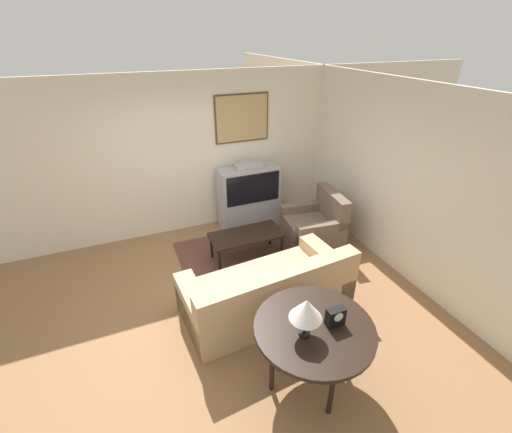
# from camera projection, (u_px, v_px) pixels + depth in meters

# --- Properties ---
(ground_plane) EXTENTS (12.00, 12.00, 0.00)m
(ground_plane) POSITION_uv_depth(u_px,v_px,m) (226.00, 298.00, 4.69)
(ground_plane) COLOR #8E6642
(wall_back) EXTENTS (12.00, 0.10, 2.70)m
(wall_back) POSITION_uv_depth(u_px,v_px,m) (184.00, 156.00, 5.77)
(wall_back) COLOR beige
(wall_back) RESTS_ON ground_plane
(wall_right) EXTENTS (0.06, 12.00, 2.70)m
(wall_right) POSITION_uv_depth(u_px,v_px,m) (395.00, 179.00, 4.93)
(wall_right) COLOR beige
(wall_right) RESTS_ON ground_plane
(area_rug) EXTENTS (1.96, 1.57, 0.01)m
(area_rug) POSITION_uv_depth(u_px,v_px,m) (242.00, 255.00, 5.57)
(area_rug) COLOR brown
(area_rug) RESTS_ON ground_plane
(tv) EXTENTS (1.08, 0.45, 1.20)m
(tv) POSITION_uv_depth(u_px,v_px,m) (249.00, 196.00, 6.23)
(tv) COLOR #9E9EA3
(tv) RESTS_ON ground_plane
(couch) EXTENTS (2.21, 1.17, 0.82)m
(couch) POSITION_uv_depth(u_px,v_px,m) (268.00, 291.00, 4.39)
(couch) COLOR tan
(couch) RESTS_ON ground_plane
(armchair) EXTENTS (0.94, 0.99, 0.92)m
(armchair) POSITION_uv_depth(u_px,v_px,m) (314.00, 228.00, 5.76)
(armchair) COLOR brown
(armchair) RESTS_ON ground_plane
(coffee_table) EXTENTS (1.12, 0.54, 0.46)m
(coffee_table) POSITION_uv_depth(u_px,v_px,m) (246.00, 237.00, 5.32)
(coffee_table) COLOR black
(coffee_table) RESTS_ON ground_plane
(console_table) EXTENTS (1.15, 1.15, 0.78)m
(console_table) POSITION_uv_depth(u_px,v_px,m) (314.00, 332.00, 3.26)
(console_table) COLOR black
(console_table) RESTS_ON ground_plane
(table_lamp) EXTENTS (0.30, 0.30, 0.41)m
(table_lamp) POSITION_uv_depth(u_px,v_px,m) (306.00, 310.00, 3.00)
(table_lamp) COLOR black
(table_lamp) RESTS_ON console_table
(mantel_clock) EXTENTS (0.18, 0.10, 0.19)m
(mantel_clock) POSITION_uv_depth(u_px,v_px,m) (335.00, 316.00, 3.21)
(mantel_clock) COLOR black
(mantel_clock) RESTS_ON console_table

